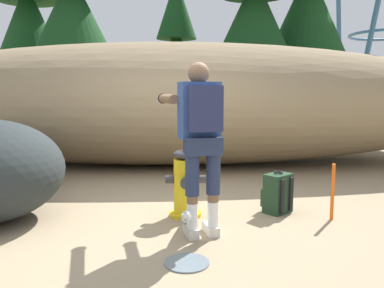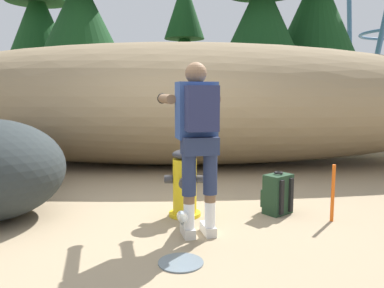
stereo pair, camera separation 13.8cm
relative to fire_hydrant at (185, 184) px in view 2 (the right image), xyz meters
The scene contains 13 objects.
ground_plane 0.46m from the fire_hydrant, 155.02° to the right, with size 56.00×56.00×0.04m, color #998466.
dirt_embankment 3.29m from the fire_hydrant, 94.27° to the left, with size 12.24×3.20×2.24m, color #897556.
fire_hydrant is the anchor object (origin of this frame).
hydrant_water_jet 0.77m from the fire_hydrant, 90.00° to the right, with size 0.36×1.22×0.49m.
utility_worker 0.85m from the fire_hydrant, 76.17° to the right, with size 0.66×1.03×1.61m.
spare_backpack 1.04m from the fire_hydrant, ahead, with size 0.36×0.36×0.47m.
boulder_mid 2.73m from the fire_hydrant, 155.50° to the left, with size 1.17×1.22×0.70m, color #222228.
pine_tree_far_left 9.69m from the fire_hydrant, 120.21° to the left, with size 2.80×2.80×6.90m.
pine_tree_left 7.04m from the fire_hydrant, 115.26° to the left, with size 2.53×2.53×5.98m.
pine_tree_center 8.19m from the fire_hydrant, 91.53° to the left, with size 1.86×1.86×4.73m.
pine_tree_right 6.96m from the fire_hydrant, 73.46° to the left, with size 2.81×2.81×6.26m.
pine_tree_far_right 8.72m from the fire_hydrant, 63.93° to the left, with size 2.73×2.73×6.88m.
survey_stake 1.55m from the fire_hydrant, ahead, with size 0.04×0.04×0.60m, color #E55914.
Camera 2 is at (0.35, -3.99, 1.34)m, focal length 36.38 mm.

